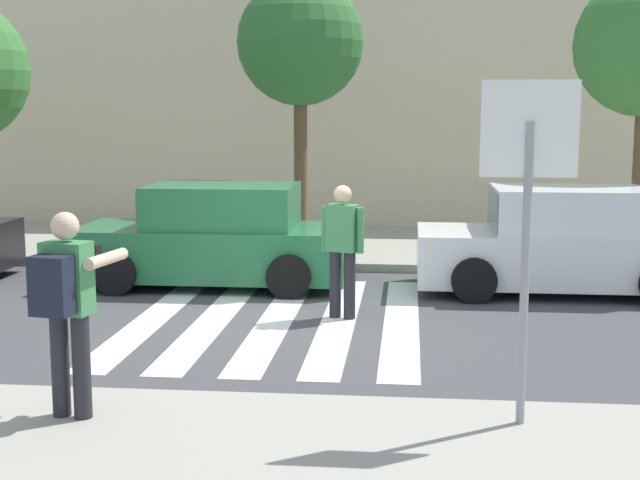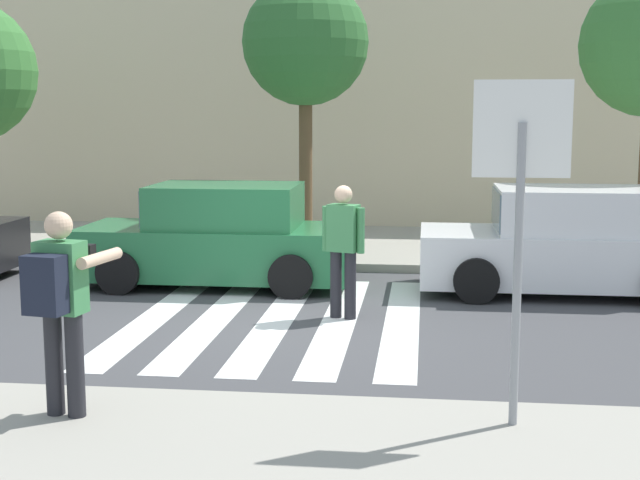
{
  "view_description": "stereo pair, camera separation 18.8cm",
  "coord_description": "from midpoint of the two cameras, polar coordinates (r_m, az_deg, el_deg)",
  "views": [
    {
      "loc": [
        1.68,
        -10.89,
        2.7
      ],
      "look_at": [
        0.6,
        -0.2,
        1.1
      ],
      "focal_mm": 50.0,
      "sensor_mm": 36.0,
      "label": 1
    },
    {
      "loc": [
        1.87,
        -10.87,
        2.7
      ],
      "look_at": [
        0.6,
        -0.2,
        1.1
      ],
      "focal_mm": 50.0,
      "sensor_mm": 36.0,
      "label": 2
    }
  ],
  "objects": [
    {
      "name": "photographer_with_backpack",
      "position": [
        7.61,
        -16.62,
        -3.51
      ],
      "size": [
        0.67,
        0.9,
        1.72
      ],
      "color": "#232328",
      "rests_on": "sidewalk_near"
    },
    {
      "name": "building_facade_far",
      "position": [
        21.35,
        1.02,
        8.15
      ],
      "size": [
        56.0,
        4.0,
        5.16
      ],
      "primitive_type": "cube",
      "color": "beige",
      "rests_on": "ground"
    },
    {
      "name": "parked_car_green",
      "position": [
        13.66,
        -7.04,
        0.1
      ],
      "size": [
        4.1,
        1.92,
        1.55
      ],
      "color": "#236B3D",
      "rests_on": "ground"
    },
    {
      "name": "crosswalk_stripe_0",
      "position": [
        11.89,
        -10.91,
        -4.79
      ],
      "size": [
        0.44,
        5.2,
        0.01
      ],
      "primitive_type": "cube",
      "color": "silver",
      "rests_on": "ground"
    },
    {
      "name": "ground_plane",
      "position": [
        11.35,
        -3.4,
        -5.31
      ],
      "size": [
        120.0,
        120.0,
        0.0
      ],
      "primitive_type": "plane",
      "color": "#424244"
    },
    {
      "name": "crosswalk_stripe_3",
      "position": [
        11.44,
        0.73,
        -5.16
      ],
      "size": [
        0.44,
        5.2,
        0.01
      ],
      "primitive_type": "cube",
      "color": "silver",
      "rests_on": "ground"
    },
    {
      "name": "crosswalk_stripe_4",
      "position": [
        11.4,
        4.76,
        -5.24
      ],
      "size": [
        0.44,
        5.2,
        0.01
      ],
      "primitive_type": "cube",
      "color": "silver",
      "rests_on": "ground"
    },
    {
      "name": "sidewalk_far",
      "position": [
        17.17,
        -0.22,
        -0.33
      ],
      "size": [
        60.0,
        4.8,
        0.14
      ],
      "primitive_type": "cube",
      "color": "#9E998C",
      "rests_on": "ground"
    },
    {
      "name": "street_tree_center",
      "position": [
        15.98,
        -1.62,
        12.44
      ],
      "size": [
        2.23,
        2.23,
        4.81
      ],
      "color": "brown",
      "rests_on": "sidewalk_far"
    },
    {
      "name": "crosswalk_stripe_1",
      "position": [
        11.69,
        -7.14,
        -4.93
      ],
      "size": [
        0.44,
        5.2,
        0.01
      ],
      "primitive_type": "cube",
      "color": "silver",
      "rests_on": "ground"
    },
    {
      "name": "parked_car_white",
      "position": [
        13.49,
        14.8,
        -0.22
      ],
      "size": [
        4.1,
        1.92,
        1.55
      ],
      "color": "white",
      "rests_on": "ground"
    },
    {
      "name": "stop_sign",
      "position": [
        7.2,
        12.45,
        4.02
      ],
      "size": [
        0.76,
        0.08,
        2.78
      ],
      "color": "gray",
      "rests_on": "sidewalk_near"
    },
    {
      "name": "pedestrian_crossing",
      "position": [
        11.38,
        0.98,
        -0.25
      ],
      "size": [
        0.56,
        0.34,
        1.72
      ],
      "color": "#232328",
      "rests_on": "ground"
    },
    {
      "name": "crosswalk_stripe_2",
      "position": [
        11.54,
        -3.25,
        -5.06
      ],
      "size": [
        0.44,
        5.2,
        0.01
      ],
      "primitive_type": "cube",
      "color": "silver",
      "rests_on": "ground"
    }
  ]
}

